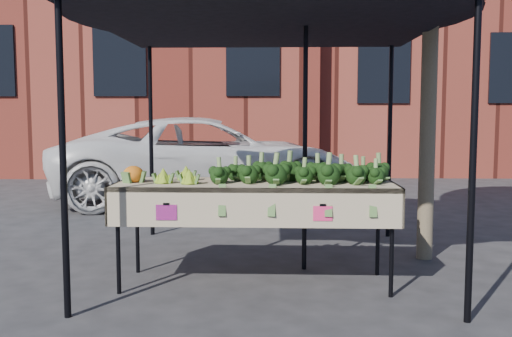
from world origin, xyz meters
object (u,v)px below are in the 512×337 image
at_px(table, 255,233).
at_px(vehicle, 206,49).
at_px(canopy, 268,126).
at_px(street_tree, 431,31).

relative_size(table, vehicle, 0.46).
bearing_deg(canopy, street_tree, 13.10).
bearing_deg(street_tree, canopy, -166.90).
xyz_separation_m(canopy, vehicle, (-1.10, 4.25, 1.22)).
bearing_deg(canopy, table, -100.18).
height_order(vehicle, street_tree, vehicle).
bearing_deg(table, vehicle, 101.66).
height_order(canopy, vehicle, vehicle).
relative_size(table, street_tree, 0.52).
height_order(table, street_tree, street_tree).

